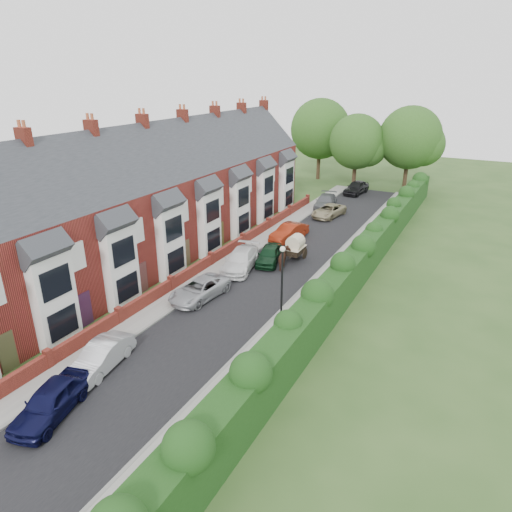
{
  "coord_description": "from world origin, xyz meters",
  "views": [
    {
      "loc": [
        12.95,
        -17.22,
        13.99
      ],
      "look_at": [
        -0.64,
        8.54,
        2.2
      ],
      "focal_mm": 32.0,
      "sensor_mm": 36.0,
      "label": 1
    }
  ],
  "objects": [
    {
      "name": "kerb_hedge_side",
      "position": [
        2.55,
        11.0,
        0.07
      ],
      "size": [
        0.18,
        58.0,
        0.13
      ],
      "primitive_type": "cube",
      "color": "gray",
      "rests_on": "ground"
    },
    {
      "name": "car_navy",
      "position": [
        -2.39,
        -7.28,
        0.72
      ],
      "size": [
        2.69,
        4.52,
        1.44
      ],
      "primitive_type": "imported",
      "rotation": [
        0.0,
        0.0,
        0.25
      ],
      "color": "black",
      "rests_on": "ground"
    },
    {
      "name": "car_white",
      "position": [
        -3.0,
        10.49,
        0.73
      ],
      "size": [
        3.14,
        5.39,
        1.47
      ],
      "primitive_type": "imported",
      "rotation": [
        0.0,
        0.0,
        0.23
      ],
      "color": "white",
      "rests_on": "ground"
    },
    {
      "name": "garden_wall_row",
      "position": [
        -5.35,
        10.0,
        0.46
      ],
      "size": [
        0.35,
        40.35,
        1.1
      ],
      "color": "maroon",
      "rests_on": "ground"
    },
    {
      "name": "horse_cart",
      "position": [
        -0.07,
        14.14,
        1.2
      ],
      "size": [
        1.31,
        2.9,
        2.09
      ],
      "color": "black",
      "rests_on": "ground"
    },
    {
      "name": "tree_far_left",
      "position": [
        -2.65,
        40.08,
        5.71
      ],
      "size": [
        7.14,
        6.8,
        9.29
      ],
      "color": "#332316",
      "rests_on": "ground"
    },
    {
      "name": "pavement_house_side",
      "position": [
        -4.35,
        11.0,
        0.06
      ],
      "size": [
        1.7,
        58.0,
        0.12
      ],
      "primitive_type": "cube",
      "color": "gray",
      "rests_on": "ground"
    },
    {
      "name": "car_red",
      "position": [
        -2.4,
        18.2,
        0.71
      ],
      "size": [
        2.31,
        4.54,
        1.43
      ],
      "primitive_type": "imported",
      "rotation": [
        0.0,
        0.0,
        -0.19
      ],
      "color": "maroon",
      "rests_on": "ground"
    },
    {
      "name": "kerb_house_side",
      "position": [
        -3.55,
        11.0,
        0.07
      ],
      "size": [
        0.18,
        58.0,
        0.13
      ],
      "primitive_type": "cube",
      "color": "gray",
      "rests_on": "ground"
    },
    {
      "name": "pavement_hedge_side",
      "position": [
        3.6,
        11.0,
        0.06
      ],
      "size": [
        2.2,
        58.0,
        0.12
      ],
      "primitive_type": "cube",
      "color": "gray",
      "rests_on": "ground"
    },
    {
      "name": "road",
      "position": [
        -0.5,
        11.0,
        0.01
      ],
      "size": [
        6.0,
        58.0,
        0.02
      ],
      "primitive_type": "cube",
      "color": "black",
      "rests_on": "ground"
    },
    {
      "name": "ground",
      "position": [
        0.0,
        0.0,
        0.0
      ],
      "size": [
        140.0,
        140.0,
        0.0
      ],
      "primitive_type": "plane",
      "color": "#2D4C1E",
      "rests_on": "ground"
    },
    {
      "name": "horse",
      "position": [
        -0.07,
        12.08,
        0.81
      ],
      "size": [
        1.48,
        2.1,
        1.62
      ],
      "primitive_type": "imported",
      "rotation": [
        0.0,
        0.0,
        3.49
      ],
      "color": "#462519",
      "rests_on": "ground"
    },
    {
      "name": "lamppost",
      "position": [
        3.4,
        4.0,
        3.3
      ],
      "size": [
        0.32,
        0.32,
        5.16
      ],
      "color": "black",
      "rests_on": "ground"
    },
    {
      "name": "tree_far_back",
      "position": [
        -8.59,
        43.08,
        6.62
      ],
      "size": [
        8.4,
        8.0,
        10.82
      ],
      "color": "#332316",
      "rests_on": "ground"
    },
    {
      "name": "car_grey",
      "position": [
        -3.0,
        29.4,
        0.72
      ],
      "size": [
        2.9,
        5.26,
        1.44
      ],
      "primitive_type": "imported",
      "rotation": [
        0.0,
        0.0,
        0.18
      ],
      "color": "#56595D",
      "rests_on": "ground"
    },
    {
      "name": "hedge",
      "position": [
        5.4,
        11.0,
        1.6
      ],
      "size": [
        2.1,
        58.0,
        2.85
      ],
      "color": "#173912",
      "rests_on": "ground"
    },
    {
      "name": "car_black",
      "position": [
        -1.83,
        37.22,
        0.8
      ],
      "size": [
        2.37,
        4.85,
        1.59
      ],
      "primitive_type": "imported",
      "rotation": [
        0.0,
        0.0,
        -0.11
      ],
      "color": "black",
      "rests_on": "ground"
    },
    {
      "name": "car_silver_a",
      "position": [
        -3.0,
        -3.72,
        0.68
      ],
      "size": [
        2.04,
        4.28,
        1.35
      ],
      "primitive_type": "imported",
      "rotation": [
        0.0,
        0.0,
        0.15
      ],
      "color": "silver",
      "rests_on": "ground"
    },
    {
      "name": "car_green",
      "position": [
        -1.6,
        12.6,
        0.69
      ],
      "size": [
        2.55,
        4.31,
        1.38
      ],
      "primitive_type": "imported",
      "rotation": [
        0.0,
        0.0,
        0.24
      ],
      "color": "black",
      "rests_on": "ground"
    },
    {
      "name": "car_silver_b",
      "position": [
        -3.0,
        5.0,
        0.64
      ],
      "size": [
        2.61,
        4.84,
        1.29
      ],
      "primitive_type": "imported",
      "rotation": [
        0.0,
        0.0,
        -0.1
      ],
      "color": "#ABADB2",
      "rests_on": "ground"
    },
    {
      "name": "car_beige",
      "position": [
        -1.6,
        26.51,
        0.63
      ],
      "size": [
        2.81,
        4.84,
        1.27
      ],
      "primitive_type": "imported",
      "rotation": [
        0.0,
        0.0,
        -0.16
      ],
      "color": "tan",
      "rests_on": "ground"
    },
    {
      "name": "tree_far_right",
      "position": [
        3.39,
        42.08,
        6.31
      ],
      "size": [
        7.98,
        7.6,
        10.31
      ],
      "color": "#332316",
      "rests_on": "ground"
    },
    {
      "name": "terrace_row",
      "position": [
        -10.87,
        9.98,
        4.47
      ],
      "size": [
        9.05,
        40.5,
        11.5
      ],
      "color": "maroon",
      "rests_on": "ground"
    }
  ]
}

